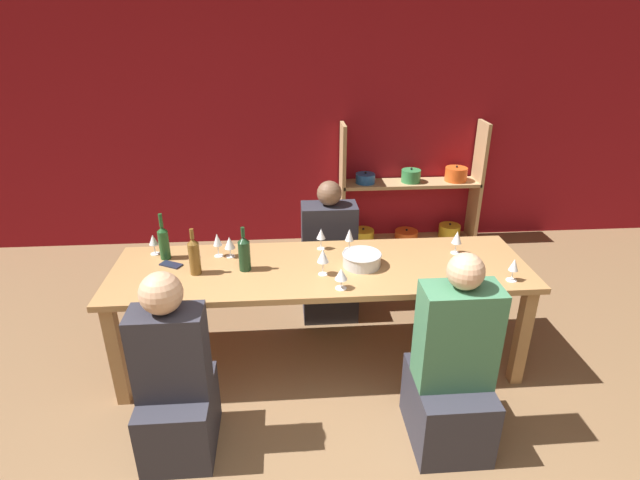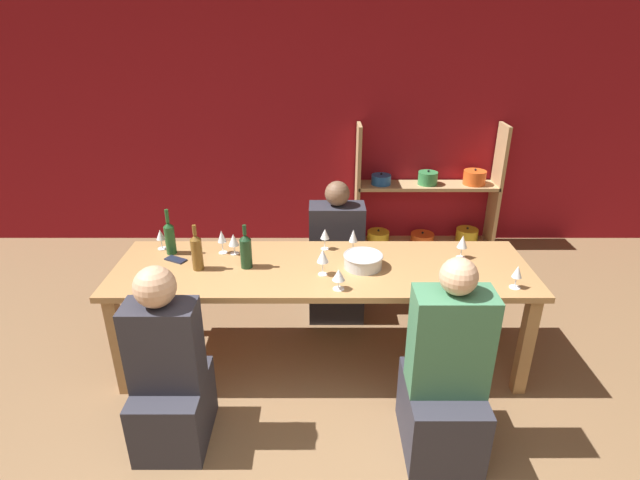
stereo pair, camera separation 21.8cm
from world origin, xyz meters
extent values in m
cube|color=maroon|center=(0.00, 3.83, 1.35)|extent=(8.80, 0.06, 2.70)
cube|color=tan|center=(0.28, 3.63, 0.66)|extent=(0.04, 0.30, 1.32)
cube|color=tan|center=(1.74, 3.63, 0.66)|extent=(0.04, 0.30, 1.32)
cube|color=tan|center=(1.01, 3.63, 0.02)|extent=(1.46, 0.30, 0.04)
cylinder|color=gold|center=(0.52, 3.63, 0.10)|extent=(0.24, 0.24, 0.12)
sphere|color=black|center=(0.52, 3.63, 0.17)|extent=(0.02, 0.02, 0.02)
cylinder|color=#E0561E|center=(1.01, 3.63, 0.08)|extent=(0.25, 0.25, 0.09)
sphere|color=black|center=(1.01, 3.63, 0.14)|extent=(0.02, 0.02, 0.02)
cylinder|color=gold|center=(1.49, 3.63, 0.11)|extent=(0.24, 0.24, 0.15)
sphere|color=black|center=(1.49, 3.63, 0.19)|extent=(0.02, 0.02, 0.02)
cube|color=tan|center=(1.01, 3.63, 0.68)|extent=(1.46, 0.30, 0.04)
cylinder|color=#235BAD|center=(0.52, 3.63, 0.74)|extent=(0.20, 0.20, 0.10)
sphere|color=black|center=(0.52, 3.63, 0.81)|extent=(0.02, 0.02, 0.02)
cylinder|color=#338447|center=(1.01, 3.63, 0.76)|extent=(0.20, 0.20, 0.13)
sphere|color=black|center=(1.01, 3.63, 0.84)|extent=(0.02, 0.02, 0.02)
cylinder|color=#E0561E|center=(1.49, 3.63, 0.77)|extent=(0.23, 0.23, 0.14)
sphere|color=black|center=(1.49, 3.63, 0.85)|extent=(0.02, 0.02, 0.02)
cube|color=#AD7F4C|center=(-0.10, 1.62, 0.75)|extent=(2.79, 0.81, 0.04)
cube|color=#AD7F4C|center=(-1.41, 1.29, 0.37)|extent=(0.08, 0.08, 0.73)
cube|color=#AD7F4C|center=(1.22, 1.29, 0.37)|extent=(0.08, 0.08, 0.73)
cube|color=#AD7F4C|center=(-1.41, 1.95, 0.37)|extent=(0.08, 0.08, 0.73)
cube|color=#AD7F4C|center=(1.22, 1.95, 0.37)|extent=(0.08, 0.08, 0.73)
cylinder|color=#B7BABC|center=(0.17, 1.61, 0.82)|extent=(0.25, 0.25, 0.09)
torus|color=#B7BABC|center=(0.17, 1.61, 0.86)|extent=(0.27, 0.27, 0.01)
cylinder|color=#19381E|center=(-0.60, 1.61, 0.87)|extent=(0.08, 0.08, 0.20)
cone|color=#19381E|center=(-0.60, 1.61, 0.99)|extent=(0.08, 0.08, 0.04)
cylinder|color=#19381E|center=(-0.60, 1.61, 1.04)|extent=(0.03, 0.03, 0.07)
cylinder|color=brown|center=(-0.92, 1.58, 0.88)|extent=(0.07, 0.07, 0.21)
cone|color=brown|center=(-0.92, 1.58, 1.00)|extent=(0.07, 0.07, 0.03)
cylinder|color=brown|center=(-0.92, 1.58, 1.05)|extent=(0.03, 0.03, 0.07)
cylinder|color=#1E4C23|center=(-1.16, 1.82, 0.87)|extent=(0.07, 0.07, 0.20)
cone|color=#1E4C23|center=(-1.16, 1.82, 0.99)|extent=(0.07, 0.07, 0.03)
cylinder|color=#1E4C23|center=(-1.16, 1.82, 1.06)|extent=(0.03, 0.03, 0.09)
cylinder|color=white|center=(-0.08, 1.89, 0.77)|extent=(0.06, 0.06, 0.00)
cylinder|color=white|center=(-0.08, 1.89, 0.82)|extent=(0.01, 0.01, 0.08)
cone|color=white|center=(-0.08, 1.89, 0.89)|extent=(0.06, 0.06, 0.07)
cylinder|color=maroon|center=(-0.08, 1.89, 0.87)|extent=(0.04, 0.04, 0.03)
cylinder|color=white|center=(0.12, 1.87, 0.77)|extent=(0.06, 0.06, 0.00)
cylinder|color=white|center=(0.12, 1.87, 0.81)|extent=(0.01, 0.01, 0.07)
cone|color=white|center=(0.12, 1.87, 0.89)|extent=(0.06, 0.06, 0.09)
cylinder|color=beige|center=(0.12, 1.87, 0.87)|extent=(0.03, 0.03, 0.04)
cylinder|color=white|center=(-0.72, 1.81, 0.77)|extent=(0.06, 0.06, 0.00)
cylinder|color=white|center=(-0.72, 1.81, 0.81)|extent=(0.01, 0.01, 0.06)
cone|color=white|center=(-0.72, 1.81, 0.88)|extent=(0.07, 0.07, 0.08)
cylinder|color=maroon|center=(-0.72, 1.81, 0.86)|extent=(0.04, 0.04, 0.03)
cylinder|color=white|center=(1.09, 1.33, 0.77)|extent=(0.07, 0.07, 0.00)
cylinder|color=white|center=(1.09, 1.33, 0.81)|extent=(0.01, 0.01, 0.07)
cone|color=white|center=(1.09, 1.33, 0.89)|extent=(0.06, 0.06, 0.08)
cylinder|color=beige|center=(1.09, 1.33, 0.87)|extent=(0.03, 0.03, 0.03)
cylinder|color=white|center=(0.00, 1.32, 0.77)|extent=(0.07, 0.07, 0.00)
cylinder|color=white|center=(0.00, 1.32, 0.81)|extent=(0.01, 0.01, 0.06)
cone|color=white|center=(0.00, 1.32, 0.87)|extent=(0.08, 0.08, 0.07)
cylinder|color=maroon|center=(0.00, 1.32, 0.86)|extent=(0.04, 0.04, 0.03)
cylinder|color=white|center=(-1.25, 1.90, 0.77)|extent=(0.06, 0.06, 0.00)
cylinder|color=white|center=(-1.25, 1.90, 0.81)|extent=(0.01, 0.01, 0.07)
cone|color=white|center=(-1.25, 1.90, 0.88)|extent=(0.06, 0.06, 0.07)
cylinder|color=maroon|center=(-1.25, 1.90, 0.87)|extent=(0.03, 0.03, 0.03)
cylinder|color=white|center=(-0.10, 1.51, 0.77)|extent=(0.06, 0.06, 0.00)
cylinder|color=white|center=(-0.10, 1.51, 0.82)|extent=(0.01, 0.01, 0.09)
cone|color=white|center=(-0.10, 1.51, 0.91)|extent=(0.08, 0.08, 0.09)
cylinder|color=maroon|center=(-0.10, 1.51, 0.89)|extent=(0.04, 0.04, 0.04)
cylinder|color=white|center=(0.87, 1.75, 0.77)|extent=(0.06, 0.06, 0.00)
cylinder|color=white|center=(0.87, 1.75, 0.81)|extent=(0.01, 0.01, 0.08)
cone|color=white|center=(0.87, 1.75, 0.90)|extent=(0.07, 0.07, 0.09)
cylinder|color=maroon|center=(0.87, 1.75, 0.87)|extent=(0.04, 0.04, 0.04)
cylinder|color=white|center=(-0.80, 1.83, 0.77)|extent=(0.06, 0.06, 0.00)
cylinder|color=white|center=(-0.80, 1.83, 0.82)|extent=(0.01, 0.01, 0.08)
cone|color=white|center=(-0.80, 1.83, 0.90)|extent=(0.06, 0.06, 0.09)
cube|color=#1E2338|center=(-1.11, 1.71, 0.78)|extent=(0.17, 0.13, 0.01)
cube|color=#2D2D38|center=(0.58, 0.84, 0.21)|extent=(0.42, 0.53, 0.43)
cube|color=#3D7551|center=(0.58, 0.84, 0.73)|extent=(0.42, 0.23, 0.60)
sphere|color=tan|center=(0.58, 0.84, 1.12)|extent=(0.20, 0.20, 0.20)
cube|color=#2D2D38|center=(0.02, 2.34, 0.21)|extent=(0.44, 0.55, 0.43)
cube|color=#2D2D38|center=(0.02, 2.34, 0.68)|extent=(0.44, 0.24, 0.51)
sphere|color=brown|center=(0.02, 2.34, 1.04)|extent=(0.20, 0.20, 0.20)
cube|color=#2D2D38|center=(-0.97, 0.89, 0.20)|extent=(0.39, 0.49, 0.41)
cube|color=#2D2D38|center=(-0.97, 0.89, 0.66)|extent=(0.39, 0.22, 0.52)
sphere|color=tan|center=(-0.97, 0.89, 1.03)|extent=(0.22, 0.22, 0.22)
camera|label=1|loc=(-0.33, -1.35, 2.32)|focal=28.00mm
camera|label=2|loc=(-0.11, -1.36, 2.32)|focal=28.00mm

